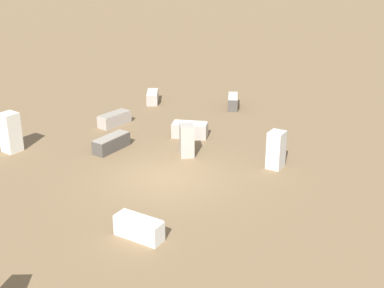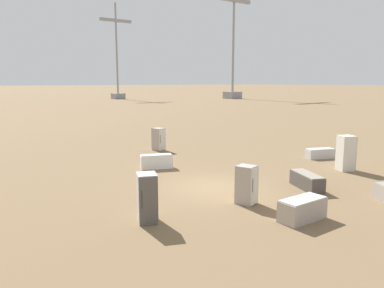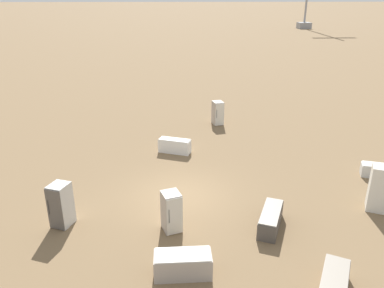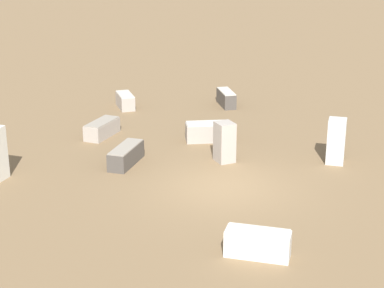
# 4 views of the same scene
# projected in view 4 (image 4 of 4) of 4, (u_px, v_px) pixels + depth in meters

# --- Properties ---
(ground_plane) EXTENTS (1000.00, 1000.00, 0.00)m
(ground_plane) POSITION_uv_depth(u_px,v_px,m) (224.00, 188.00, 20.97)
(ground_plane) COLOR brown
(discarded_fridge_0) EXTENTS (1.35, 2.03, 0.67)m
(discarded_fridge_0) POSITION_uv_depth(u_px,v_px,m) (126.00, 155.00, 22.91)
(discarded_fridge_0) COLOR #4C4742
(discarded_fridge_0) RESTS_ON ground_plane
(discarded_fridge_1) EXTENTS (0.78, 0.86, 1.47)m
(discarded_fridge_1) POSITION_uv_depth(u_px,v_px,m) (224.00, 142.00, 23.07)
(discarded_fridge_1) COLOR #A89E93
(discarded_fridge_1) RESTS_ON ground_plane
(discarded_fridge_2) EXTENTS (0.91, 1.60, 0.68)m
(discarded_fridge_2) POSITION_uv_depth(u_px,v_px,m) (125.00, 101.00, 29.95)
(discarded_fridge_2) COLOR #A89E93
(discarded_fridge_2) RESTS_ON ground_plane
(discarded_fridge_3) EXTENTS (1.71, 0.75, 0.74)m
(discarded_fridge_3) POSITION_uv_depth(u_px,v_px,m) (208.00, 132.00, 25.37)
(discarded_fridge_3) COLOR #A89E93
(discarded_fridge_3) RESTS_ON ground_plane
(discarded_fridge_4) EXTENTS (0.72, 1.71, 0.72)m
(discarded_fridge_4) POSITION_uv_depth(u_px,v_px,m) (226.00, 98.00, 30.29)
(discarded_fridge_4) COLOR #4C4742
(discarded_fridge_4) RESTS_ON ground_plane
(discarded_fridge_6) EXTENTS (1.46, 1.90, 0.64)m
(discarded_fridge_6) POSITION_uv_depth(u_px,v_px,m) (102.00, 129.00, 25.93)
(discarded_fridge_6) COLOR #A89E93
(discarded_fridge_6) RESTS_ON ground_plane
(discarded_fridge_8) EXTENTS (1.78, 1.14, 0.75)m
(discarded_fridge_8) POSITION_uv_depth(u_px,v_px,m) (258.00, 243.00, 16.52)
(discarded_fridge_8) COLOR white
(discarded_fridge_8) RESTS_ON ground_plane
(discarded_fridge_9) EXTENTS (0.84, 0.92, 1.63)m
(discarded_fridge_9) POSITION_uv_depth(u_px,v_px,m) (336.00, 141.00, 22.92)
(discarded_fridge_9) COLOR silver
(discarded_fridge_9) RESTS_ON ground_plane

